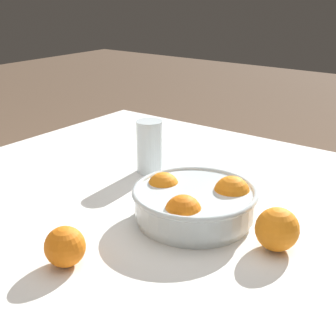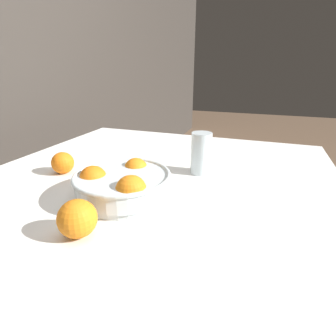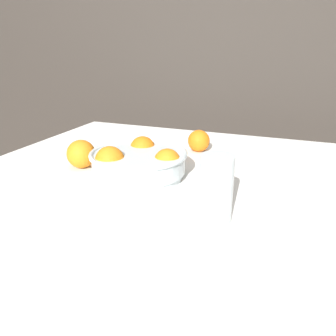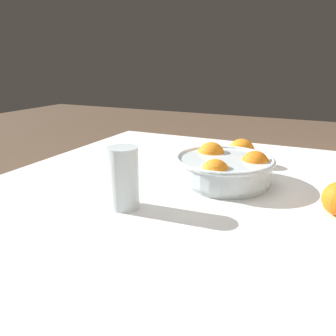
% 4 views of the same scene
% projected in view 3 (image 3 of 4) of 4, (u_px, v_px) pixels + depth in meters
% --- Properties ---
extents(dining_table, '(1.24, 1.16, 0.73)m').
position_uv_depth(dining_table, '(177.00, 210.00, 0.86)').
color(dining_table, white).
rests_on(dining_table, ground_plane).
extents(fruit_bowl, '(0.26, 0.26, 0.09)m').
position_uv_depth(fruit_bowl, '(139.00, 162.00, 0.89)').
color(fruit_bowl, silver).
rests_on(fruit_bowl, dining_table).
extents(juice_glass, '(0.07, 0.07, 0.14)m').
position_uv_depth(juice_glass, '(216.00, 191.00, 0.65)').
color(juice_glass, '#F4A314').
rests_on(juice_glass, dining_table).
extents(orange_loose_near_bowl, '(0.08, 0.08, 0.08)m').
position_uv_depth(orange_loose_near_bowl, '(81.00, 154.00, 0.95)').
color(orange_loose_near_bowl, orange).
rests_on(orange_loose_near_bowl, dining_table).
extents(orange_loose_front, '(0.07, 0.07, 0.07)m').
position_uv_depth(orange_loose_front, '(199.00, 141.00, 1.10)').
color(orange_loose_front, orange).
rests_on(orange_loose_front, dining_table).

